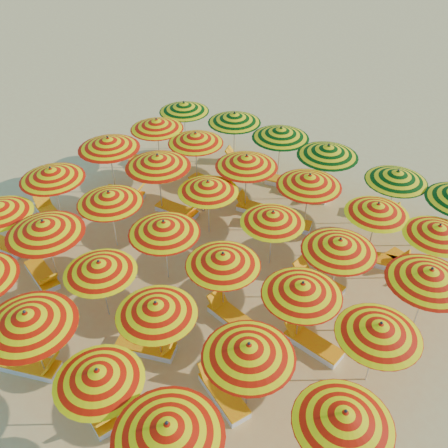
{
  "coord_description": "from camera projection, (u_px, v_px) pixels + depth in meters",
  "views": [
    {
      "loc": [
        7.66,
        -10.04,
        11.59
      ],
      "look_at": [
        0.0,
        0.5,
        1.6
      ],
      "focal_mm": 40.0,
      "sensor_mm": 36.0,
      "label": 1
    }
  ],
  "objects": [
    {
      "name": "ground",
      "position": [
        215.0,
        268.0,
        17.07
      ],
      "size": [
        120.0,
        120.0,
        0.0
      ],
      "primitive_type": "plane",
      "color": "#DAB661",
      "rests_on": "ground"
    },
    {
      "name": "umbrella_2",
      "position": [
        27.0,
        319.0,
        12.24
      ],
      "size": [
        2.83,
        2.83,
        2.59
      ],
      "color": "silver",
      "rests_on": "ground"
    },
    {
      "name": "umbrella_3",
      "position": [
        98.0,
        376.0,
        11.31
      ],
      "size": [
        2.74,
        2.74,
        2.24
      ],
      "color": "silver",
      "rests_on": "ground"
    },
    {
      "name": "umbrella_4",
      "position": [
        168.0,
        430.0,
        10.02
      ],
      "size": [
        2.74,
        2.74,
        2.5
      ],
      "color": "silver",
      "rests_on": "ground"
    },
    {
      "name": "umbrella_7",
      "position": [
        44.0,
        227.0,
        15.2
      ],
      "size": [
        2.82,
        2.82,
        2.56
      ],
      "color": "silver",
      "rests_on": "ground"
    },
    {
      "name": "umbrella_8",
      "position": [
        99.0,
        267.0,
        14.2
      ],
      "size": [
        2.31,
        2.31,
        2.24
      ],
      "color": "silver",
      "rests_on": "ground"
    },
    {
      "name": "umbrella_9",
      "position": [
        156.0,
        308.0,
        12.87
      ],
      "size": [
        2.22,
        2.22,
        2.3
      ],
      "color": "silver",
      "rests_on": "ground"
    },
    {
      "name": "umbrella_10",
      "position": [
        249.0,
        350.0,
        11.68
      ],
      "size": [
        2.84,
        2.84,
        2.41
      ],
      "color": "silver",
      "rests_on": "ground"
    },
    {
      "name": "umbrella_11",
      "position": [
        344.0,
        418.0,
        10.4
      ],
      "size": [
        2.89,
        2.89,
        2.33
      ],
      "color": "silver",
      "rests_on": "ground"
    },
    {
      "name": "umbrella_12",
      "position": [
        51.0,
        174.0,
        17.82
      ],
      "size": [
        2.34,
        2.34,
        2.47
      ],
      "color": "silver",
      "rests_on": "ground"
    },
    {
      "name": "umbrella_13",
      "position": [
        109.0,
        197.0,
        16.77
      ],
      "size": [
        2.4,
        2.4,
        2.38
      ],
      "color": "silver",
      "rests_on": "ground"
    },
    {
      "name": "umbrella_14",
      "position": [
        164.0,
        227.0,
        15.43
      ],
      "size": [
        2.75,
        2.75,
        2.4
      ],
      "color": "silver",
      "rests_on": "ground"
    },
    {
      "name": "umbrella_15",
      "position": [
        223.0,
        259.0,
        14.32
      ],
      "size": [
        2.78,
        2.78,
        2.35
      ],
      "color": "silver",
      "rests_on": "ground"
    },
    {
      "name": "umbrella_16",
      "position": [
        302.0,
        289.0,
        13.35
      ],
      "size": [
        2.79,
        2.79,
        2.36
      ],
      "color": "silver",
      "rests_on": "ground"
    },
    {
      "name": "umbrella_17",
      "position": [
        380.0,
        329.0,
        12.3
      ],
      "size": [
        2.25,
        2.25,
        2.32
      ],
      "color": "silver",
      "rests_on": "ground"
    },
    {
      "name": "umbrella_18",
      "position": [
        108.0,
        143.0,
        19.45
      ],
      "size": [
        2.47,
        2.47,
        2.58
      ],
      "color": "silver",
      "rests_on": "ground"
    },
    {
      "name": "umbrella_19",
      "position": [
        158.0,
        161.0,
        18.32
      ],
      "size": [
        2.87,
        2.87,
        2.59
      ],
      "color": "silver",
      "rests_on": "ground"
    },
    {
      "name": "umbrella_20",
      "position": [
        208.0,
        186.0,
        17.43
      ],
      "size": [
        2.7,
        2.7,
        2.3
      ],
      "color": "silver",
      "rests_on": "ground"
    },
    {
      "name": "umbrella_21",
      "position": [
        273.0,
        217.0,
        16.08
      ],
      "size": [
        2.58,
        2.58,
        2.24
      ],
      "color": "silver",
      "rests_on": "ground"
    },
    {
      "name": "umbrella_22",
      "position": [
        340.0,
        245.0,
        14.74
      ],
      "size": [
        2.94,
        2.94,
        2.41
      ],
      "color": "silver",
      "rests_on": "ground"
    },
    {
      "name": "umbrella_23",
      "position": [
        430.0,
        275.0,
        13.6
      ],
      "size": [
        2.36,
        2.36,
        2.5
      ],
      "color": "silver",
      "rests_on": "ground"
    },
    {
      "name": "umbrella_24",
      "position": [
        157.0,
        124.0,
        21.09
      ],
      "size": [
        2.43,
        2.43,
        2.41
      ],
      "color": "silver",
      "rests_on": "ground"
    },
    {
      "name": "umbrella_25",
      "position": [
        195.0,
        138.0,
        20.1
      ],
      "size": [
        2.43,
        2.43,
        2.4
      ],
      "color": "silver",
      "rests_on": "ground"
    },
    {
      "name": "umbrella_26",
      "position": [
        247.0,
        161.0,
        18.48
      ],
      "size": [
        2.99,
        2.99,
        2.5
      ],
      "color": "silver",
      "rests_on": "ground"
    },
    {
      "name": "umbrella_27",
      "position": [
        309.0,
        180.0,
        17.48
      ],
      "size": [
        2.93,
        2.93,
        2.47
      ],
      "color": "silver",
      "rests_on": "ground"
    },
    {
      "name": "umbrella_28",
      "position": [
        378.0,
        209.0,
        16.44
      ],
      "size": [
        2.82,
        2.82,
        2.26
      ],
      "color": "silver",
      "rests_on": "ground"
    },
    {
      "name": "umbrella_29",
      "position": [
        439.0,
        231.0,
        15.5
      ],
      "size": [
        2.24,
        2.24,
        2.26
      ],
      "color": "silver",
      "rests_on": "ground"
    },
    {
      "name": "umbrella_30",
      "position": [
        184.0,
        107.0,
        22.47
      ],
      "size": [
        2.79,
        2.79,
        2.4
      ],
      "color": "silver",
      "rests_on": "ground"
    },
    {
      "name": "umbrella_31",
      "position": [
        234.0,
        118.0,
        21.49
      ],
      "size": [
        2.94,
        2.94,
        2.45
      ],
      "color": "silver",
      "rests_on": "ground"
    },
    {
      "name": "umbrella_32",
      "position": [
        281.0,
        133.0,
        20.28
      ],
      "size": [
        2.89,
        2.89,
        2.5
      ],
      "color": "silver",
      "rests_on": "ground"
    },
    {
      "name": "umbrella_33",
      "position": [
        328.0,
        151.0,
        19.08
      ],
      "size": [
        3.1,
        3.1,
        2.51
      ],
      "color": "silver",
      "rests_on": "ground"
    },
    {
      "name": "umbrella_34",
      "position": [
        397.0,
        176.0,
        17.84
      ],
      "size": [
        2.7,
        2.7,
        2.38
      ],
      "color": "silver",
      "rests_on": "ground"
    },
    {
      "name": "lounger_1",
      "position": [
        31.0,
        366.0,
        13.71
      ],
      "size": [
        1.82,
        1.18,
        0.69
      ],
      "rotation": [
        0.0,
        0.0,
        0.38
      ],
      "color": "white",
      "rests_on": "ground"
    },
    {
      "name": "lounger_2",
      "position": [
        96.0,
        408.0,
        12.68
      ],
      "size": [
        1.83,
        1.09,
        0.69
      ],
      "rotation": [
        0.0,
        0.0,
        -0.31
      ],
      "color": "white",
      "rests_on": "ground"
    },
    {
      "name": "lounger_4",
      "position": [
        5.0,
        245.0,
        17.8
      ],
      "size": [
        1.81,
        0.88,
        0.69
      ],
      "rotation": [
        0.0,
        0.0,
        0.18
      ],
      "color": "white",
      "rests_on": "ground"
    },
    {
      "name": "lounger_5",
      "position": [
        43.0,
        275.0,
        16.57
      ],
      "size": [
        1.83,
        1.04,
        0.69
      ],
      "rotation": [
        0.0,
        0.0,
        -0.29
      ],
      "color": "white",
      "rests_on": "ground"
    },
    {
      "name": "lounger_6",
      "position": [
        148.0,
        347.0,
        14.22
      ],
      "size": [
        1.82,
        1.17,
        0.69
      ],
      "rotation": [
        0.0,
        0.0,
        0.37
      ],
      "color": "white",
      "rests_on": "ground"
    },
    {
      "name": "lounger_7",
      "position": [
        223.0,
        393.0,
        13.02
      ],
      "size": [
        1.82,
        1.19,
        0.69
      ],
      "rotation": [
        0.0,
        0.0,
        2.76
      ],
      "color": "white",
      "rests_on": "ground"
    },
    {
      "name": "lounger_9",
      "position": [
        51.0,
        215.0,
        19.27
      ],
      "size": [
        1.83,
        1.04,
        0.69
      ],
      "rotation": [
        0.0,
        0.0,
        2.86
      ],
      "color": "white",
      "rests_on": "ground"
    },
    {
      "name": "lounger_10",
      "position": [
        232.0,
        317.0,
        15.11
      ],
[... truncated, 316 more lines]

